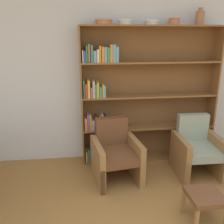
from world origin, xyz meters
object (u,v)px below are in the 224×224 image
(vase_tall, at_px, (200,17))
(armchair_cushioned, at_px, (197,149))
(bowl_olive, at_px, (152,22))
(bowl_terracotta, at_px, (104,21))
(bowl_brass, at_px, (174,21))
(footstool, at_px, (205,199))
(bowl_cream, at_px, (125,22))
(armchair_leather, at_px, (116,154))
(bookshelf, at_px, (137,98))

(vase_tall, bearing_deg, armchair_cushioned, -100.98)
(bowl_olive, distance_m, armchair_cushioned, 2.03)
(bowl_terracotta, distance_m, bowl_brass, 1.06)
(armchair_cushioned, distance_m, footstool, 1.12)
(bowl_terracotta, relative_size, footstool, 0.66)
(bowl_cream, height_order, armchair_leather, bowl_cream)
(bowl_olive, relative_size, bowl_brass, 1.13)
(bookshelf, xyz_separation_m, bowl_olive, (0.17, -0.03, 1.16))
(bowl_cream, distance_m, armchair_leather, 1.94)
(bowl_cream, relative_size, armchair_cushioned, 0.24)
(bowl_terracotta, distance_m, armchair_cushioned, 2.36)
(bowl_cream, xyz_separation_m, bowl_brass, (0.74, 0.00, 0.02))
(bowl_cream, height_order, bowl_olive, bowl_cream)
(bowl_terracotta, xyz_separation_m, vase_tall, (1.46, 0.00, 0.06))
(bookshelf, relative_size, armchair_leather, 2.53)
(vase_tall, bearing_deg, footstool, -106.93)
(bowl_olive, relative_size, footstool, 0.53)
(armchair_leather, height_order, armchair_cushioned, same)
(footstool, bearing_deg, armchair_leather, 129.75)
(bookshelf, distance_m, vase_tall, 1.54)
(bowl_brass, height_order, footstool, bowl_brass)
(bookshelf, xyz_separation_m, armchair_leather, (-0.44, -0.59, -0.68))
(bowl_terracotta, xyz_separation_m, armchair_cushioned, (1.36, -0.56, -1.85))
(bookshelf, bearing_deg, footstool, -75.15)
(bowl_terracotta, xyz_separation_m, bowl_cream, (0.32, 0.00, -0.00))
(bowl_cream, xyz_separation_m, bowl_olive, (0.40, 0.00, -0.00))
(bowl_terracotta, xyz_separation_m, armchair_leather, (0.11, -0.56, -1.85))
(bookshelf, relative_size, vase_tall, 8.95)
(bowl_brass, distance_m, vase_tall, 0.40)
(bowl_cream, bearing_deg, bookshelf, 6.62)
(bowl_olive, distance_m, footstool, 2.53)
(bowl_brass, height_order, armchair_leather, bowl_brass)
(armchair_cushioned, bearing_deg, bowl_cream, -27.03)
(bowl_terracotta, xyz_separation_m, bowl_olive, (0.72, 0.00, -0.00))
(bowl_olive, height_order, footstool, bowl_olive)
(bowl_brass, xyz_separation_m, armchair_cushioned, (0.29, -0.56, -1.86))
(vase_tall, bearing_deg, bowl_olive, -180.00)
(bowl_cream, bearing_deg, footstool, -67.81)
(vase_tall, relative_size, footstool, 0.64)
(bowl_olive, bearing_deg, armchair_cushioned, -41.22)
(footstool, bearing_deg, bowl_terracotta, 121.25)
(bowl_brass, bearing_deg, bookshelf, 177.16)
(bowl_cream, distance_m, vase_tall, 1.15)
(armchair_cushioned, bearing_deg, bowl_brass, -61.02)
(bowl_olive, xyz_separation_m, armchair_leather, (-0.61, -0.56, -1.85))
(bowl_terracotta, height_order, bowl_cream, bowl_terracotta)
(bowl_brass, bearing_deg, bowl_cream, 180.00)
(bowl_cream, distance_m, footstool, 2.60)
(bowl_terracotta, relative_size, armchair_leather, 0.29)
(bowl_olive, bearing_deg, bowl_cream, 180.00)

